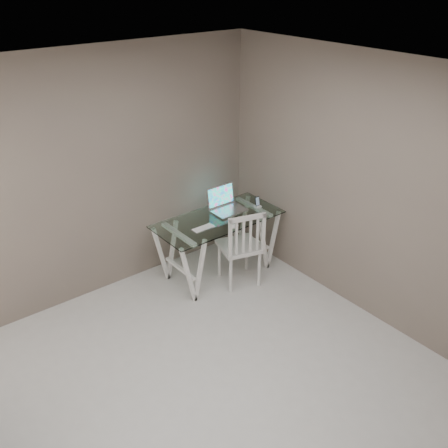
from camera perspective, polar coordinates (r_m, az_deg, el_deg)
name	(u,v)px	position (r m, az deg, el deg)	size (l,w,h in m)	color
room	(217,231)	(3.49, -0.75, -0.76)	(4.50, 4.52, 2.71)	#B8B5B0
desk	(218,246)	(5.94, -0.66, -2.49)	(1.50, 0.70, 0.75)	silver
chair	(242,245)	(5.67, 2.08, -2.40)	(0.55, 0.55, 0.97)	silver
laptop	(225,204)	(5.96, 0.14, 2.29)	(0.40, 0.32, 0.28)	silver
keyboard	(203,228)	(5.56, -2.40, -0.49)	(0.27, 0.11, 0.01)	silver
mouse	(234,227)	(5.56, 1.13, -0.30)	(0.12, 0.07, 0.04)	white
phone_dock	(258,204)	(6.04, 3.86, 2.27)	(0.07, 0.07, 0.13)	white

